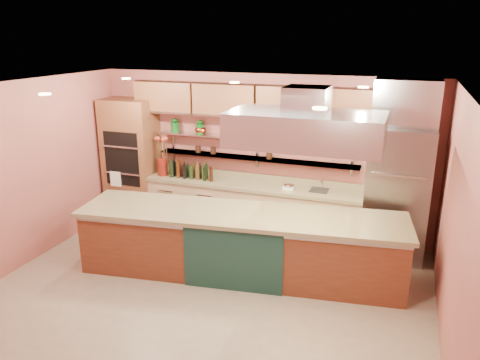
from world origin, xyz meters
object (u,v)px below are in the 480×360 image
at_px(island, 240,243).
at_px(green_canister, 226,130).
at_px(flower_vase, 163,167).
at_px(kitchen_scale, 289,186).
at_px(copper_kettle, 202,130).
at_px(refrigerator, 397,194).

xyz_separation_m(island, green_canister, (-0.85, 1.62, 1.33)).
xyz_separation_m(flower_vase, kitchen_scale, (2.40, 0.00, -0.11)).
bearing_deg(copper_kettle, island, -50.85).
height_order(island, kitchen_scale, kitchen_scale).
relative_size(copper_kettle, green_canister, 0.84).
bearing_deg(green_canister, refrigerator, -4.47).
xyz_separation_m(refrigerator, flower_vase, (-4.13, 0.01, 0.04)).
bearing_deg(copper_kettle, green_canister, 0.00).
bearing_deg(flower_vase, kitchen_scale, 0.00).
height_order(flower_vase, copper_kettle, copper_kettle).
relative_size(island, kitchen_scale, 25.98).
height_order(refrigerator, island, refrigerator).
height_order(island, copper_kettle, copper_kettle).
distance_m(island, flower_vase, 2.54).
bearing_deg(island, flower_vase, 137.88).
xyz_separation_m(kitchen_scale, green_canister, (-1.21, 0.22, 0.83)).
bearing_deg(flower_vase, green_canister, 10.53).
distance_m(island, kitchen_scale, 1.53).
xyz_separation_m(flower_vase, copper_kettle, (0.71, 0.22, 0.69)).
height_order(flower_vase, kitchen_scale, flower_vase).
relative_size(island, copper_kettle, 27.79).
height_order(refrigerator, green_canister, refrigerator).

